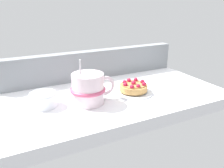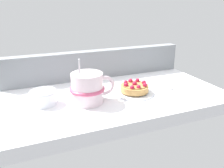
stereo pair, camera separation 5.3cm
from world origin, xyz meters
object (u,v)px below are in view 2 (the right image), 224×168
sugar_bowl (44,97)px  coffee_mug (88,88)px  dessert_plate (134,92)px  dessert_fork (178,89)px  raspberry_tart (134,87)px

sugar_bowl → coffee_mug: bearing=-15.1°
dessert_plate → dessert_fork: size_ratio=0.92×
raspberry_tart → dessert_fork: (15.30, -2.92, -1.97)cm
coffee_mug → sugar_bowl: size_ratio=1.76×
coffee_mug → raspberry_tart: bearing=2.5°
raspberry_tart → sugar_bowl: same height
sugar_bowl → dessert_plate: bearing=-5.4°
dessert_plate → coffee_mug: (-16.09, -0.70, 4.15)cm
dessert_plate → sugar_bowl: (-28.86, 2.73, 1.85)cm
raspberry_tart → dessert_fork: bearing=-10.8°
raspberry_tart → sugar_bowl: size_ratio=1.17×
dessert_plate → dessert_fork: dessert_plate is taller
dessert_fork → sugar_bowl: (-44.16, 5.65, 2.01)cm
dessert_plate → raspberry_tart: 1.81cm
dessert_plate → dessert_fork: bearing=-10.8°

